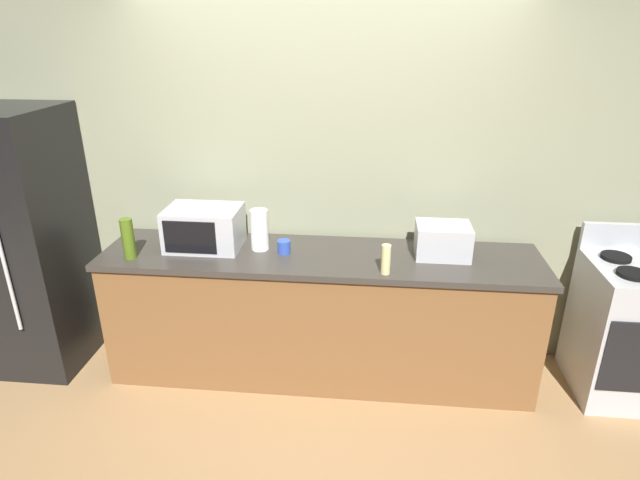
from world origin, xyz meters
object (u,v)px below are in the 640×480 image
at_px(paper_towel_roll, 259,230).
at_px(bottle_vinegar, 386,259).
at_px(refrigerator, 21,242).
at_px(microwave, 204,228).
at_px(bottle_olive_oil, 128,239).
at_px(toaster_oven, 443,240).
at_px(mug_blue, 284,247).
at_px(stove_range, 630,330).

xyz_separation_m(paper_towel_roll, bottle_vinegar, (0.82, -0.29, -0.04)).
distance_m(refrigerator, bottle_vinegar, 2.48).
height_order(refrigerator, bottle_vinegar, refrigerator).
height_order(refrigerator, microwave, refrigerator).
bearing_deg(bottle_vinegar, microwave, 166.49).
distance_m(refrigerator, microwave, 1.29).
xyz_separation_m(bottle_vinegar, bottle_olive_oil, (-1.61, 0.06, 0.04)).
relative_size(toaster_oven, bottle_vinegar, 1.86).
distance_m(bottle_olive_oil, mug_blue, 0.98).
distance_m(paper_towel_roll, bottle_vinegar, 0.87).
xyz_separation_m(refrigerator, toaster_oven, (2.83, 0.06, 0.10)).
xyz_separation_m(toaster_oven, bottle_olive_oil, (-1.97, -0.23, 0.03)).
distance_m(refrigerator, toaster_oven, 2.83).
distance_m(stove_range, microwave, 2.83).
distance_m(microwave, toaster_oven, 1.55).
bearing_deg(bottle_vinegar, paper_towel_roll, 160.62).
height_order(stove_range, bottle_vinegar, bottle_vinegar).
relative_size(microwave, paper_towel_roll, 1.78).
bearing_deg(toaster_oven, microwave, -179.55).
bearing_deg(bottle_vinegar, toaster_oven, 39.38).
relative_size(paper_towel_roll, bottle_olive_oil, 1.03).
height_order(toaster_oven, bottle_olive_oil, bottle_olive_oil).
height_order(refrigerator, paper_towel_roll, refrigerator).
xyz_separation_m(microwave, mug_blue, (0.54, -0.05, -0.09)).
bearing_deg(bottle_vinegar, bottle_olive_oil, 177.77).
bearing_deg(paper_towel_roll, toaster_oven, 0.49).
bearing_deg(paper_towel_roll, bottle_vinegar, -19.38).
distance_m(microwave, mug_blue, 0.55).
distance_m(toaster_oven, bottle_vinegar, 0.47).
height_order(microwave, bottle_vinegar, microwave).
bearing_deg(mug_blue, bottle_vinegar, -20.08).
bearing_deg(microwave, stove_range, -0.99).
bearing_deg(stove_range, toaster_oven, 177.18).
distance_m(toaster_oven, paper_towel_roll, 1.18).
distance_m(refrigerator, bottle_olive_oil, 0.89).
relative_size(stove_range, paper_towel_roll, 4.00).
xyz_separation_m(toaster_oven, paper_towel_roll, (-1.18, -0.01, 0.03)).
height_order(toaster_oven, bottle_vinegar, toaster_oven).
xyz_separation_m(refrigerator, mug_blue, (1.82, 0.00, 0.04)).
height_order(microwave, toaster_oven, microwave).
height_order(refrigerator, mug_blue, refrigerator).
xyz_separation_m(microwave, paper_towel_roll, (0.37, 0.00, 0.00)).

